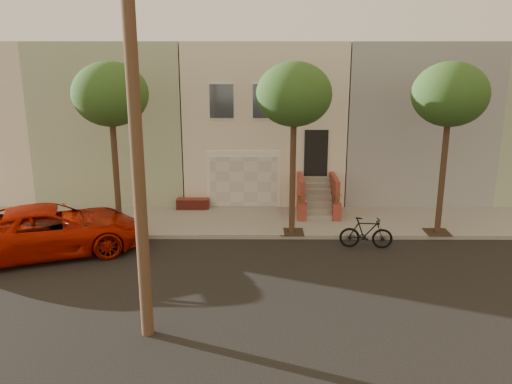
{
  "coord_description": "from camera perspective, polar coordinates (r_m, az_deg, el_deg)",
  "views": [
    {
      "loc": [
        -0.25,
        -14.8,
        6.8
      ],
      "look_at": [
        -0.34,
        3.0,
        1.96
      ],
      "focal_mm": 36.7,
      "sensor_mm": 36.0,
      "label": 1
    }
  ],
  "objects": [
    {
      "name": "house_row",
      "position": [
        26.18,
        0.85,
        8.28
      ],
      "size": [
        33.1,
        11.7,
        7.0
      ],
      "color": "beige",
      "rests_on": "sidewalk"
    },
    {
      "name": "motorcycle",
      "position": [
        18.94,
        11.91,
        -4.37
      ],
      "size": [
        1.91,
        0.71,
        1.12
      ],
      "primitive_type": "imported",
      "rotation": [
        0.0,
        0.0,
        1.47
      ],
      "color": "black",
      "rests_on": "ground"
    },
    {
      "name": "ground",
      "position": [
        16.28,
        1.17,
        -9.48
      ],
      "size": [
        90.0,
        90.0,
        0.0
      ],
      "primitive_type": "plane",
      "color": "black",
      "rests_on": "ground"
    },
    {
      "name": "sidewalk",
      "position": [
        21.24,
        0.96,
        -3.26
      ],
      "size": [
        40.0,
        3.7,
        0.15
      ],
      "primitive_type": "cube",
      "color": "gray",
      "rests_on": "ground"
    },
    {
      "name": "tree_right",
      "position": [
        19.94,
        20.4,
        9.83
      ],
      "size": [
        2.7,
        2.57,
        6.3
      ],
      "color": "#2D2116",
      "rests_on": "sidewalk"
    },
    {
      "name": "tree_left",
      "position": [
        19.48,
        -15.58,
        10.11
      ],
      "size": [
        2.7,
        2.57,
        6.3
      ],
      "color": "#2D2116",
      "rests_on": "sidewalk"
    },
    {
      "name": "tree_mid",
      "position": [
        18.8,
        4.18,
        10.46
      ],
      "size": [
        2.7,
        2.57,
        6.3
      ],
      "color": "#2D2116",
      "rests_on": "sidewalk"
    },
    {
      "name": "pickup_truck",
      "position": [
        19.29,
        -21.43,
        -3.86
      ],
      "size": [
        6.7,
        4.8,
        1.69
      ],
      "primitive_type": "imported",
      "rotation": [
        0.0,
        0.0,
        1.93
      ],
      "color": "#A91200",
      "rests_on": "ground"
    }
  ]
}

